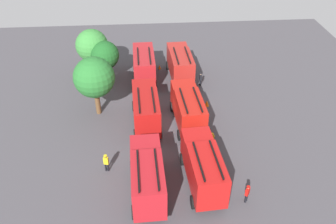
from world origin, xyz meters
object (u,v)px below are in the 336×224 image
Objects in this scene: fire_truck_2 at (180,63)px; traffic_cone_0 at (207,103)px; fire_truck_4 at (146,107)px; traffic_cone_1 at (159,67)px; fire_truck_5 at (144,64)px; firefighter_1 at (247,193)px; fire_truck_0 at (203,166)px; firefighter_0 at (169,52)px; firefighter_2 at (106,162)px; tree_2 at (92,46)px; firefighter_4 at (212,139)px; tree_1 at (105,55)px; fire_truck_1 at (188,108)px; tree_0 at (94,78)px; firefighter_3 at (201,78)px; fire_truck_3 at (147,175)px.

fire_truck_2 is 6.86m from traffic_cone_0.
traffic_cone_1 is (11.79, -2.00, -1.87)m from fire_truck_4.
fire_truck_2 and fire_truck_5 have the same top height.
fire_truck_4 is 13.31m from firefighter_1.
fire_truck_0 is 23.39m from firefighter_0.
firefighter_1 reaches higher than firefighter_0.
firefighter_2 is (4.30, 11.40, 0.06)m from firefighter_1.
tree_2 is at bearing 25.04° from fire_truck_0.
tree_1 is (13.14, 10.70, 2.63)m from firefighter_4.
firefighter_4 is (6.80, 1.64, -0.07)m from firefighter_1.
fire_truck_1 is 10.01m from tree_0.
fire_truck_1 is at bearing 141.20° from traffic_cone_0.
tree_1 is 2.31m from tree_2.
firefighter_1 is 23.58m from tree_1.
firefighter_1 is 1.05× the size of firefighter_3.
firefighter_1 is 0.33× the size of tree_1.
firefighter_0 is 10.16m from tree_1.
traffic_cone_1 is (2.77, 2.41, -1.87)m from fire_truck_2.
tree_2 is at bearing 97.46° from traffic_cone_1.
firefighter_1 is at bearing -146.98° from tree_2.
fire_truck_3 is 1.39× the size of tree_1.
fire_truck_3 is 4.48× the size of firefighter_4.
firefighter_2 is (2.86, 3.55, -1.12)m from fire_truck_3.
fire_truck_0 is 8.30m from fire_truck_1.
fire_truck_1 is at bearing -112.42° from firefighter_3.
firefighter_0 is at bearing -35.22° from tree_0.
tree_2 is (-3.97, 9.75, 3.14)m from firefighter_0.
tree_2 is (1.55, 1.61, 0.58)m from tree_1.
tree_2 reaches higher than fire_truck_3.
tree_2 is (8.30, 1.09, -0.32)m from tree_0.
tree_0 reaches higher than firefighter_4.
fire_truck_3 is 9.87× the size of traffic_cone_0.
tree_0 is (8.88, 1.46, 3.39)m from firefighter_2.
traffic_cone_0 is (6.81, -0.70, -0.53)m from firefighter_4.
tree_1 is (19.93, 12.35, 2.55)m from firefighter_1.
tree_2 is (21.48, 13.96, 3.13)m from firefighter_1.
fire_truck_3 is 3.98× the size of firefighter_2.
tree_2 reaches higher than fire_truck_0.
fire_truck_5 is 1.38× the size of tree_1.
fire_truck_5 is (9.23, 0.01, 0.00)m from fire_truck_4.
fire_truck_3 is 18.55m from fire_truck_5.
tree_0 is (-12.27, 8.66, 3.47)m from firefighter_0.
fire_truck_1 and fire_truck_3 have the same top height.
firefighter_4 is 2.91× the size of traffic_cone_1.
fire_truck_1 is 15.35m from tree_2.
firefighter_2 is at bearing -170.63° from tree_0.
tree_1 reaches higher than fire_truck_4.
traffic_cone_1 is (12.15, 2.23, -1.87)m from fire_truck_1.
fire_truck_0 is 20.05m from tree_1.
firefighter_2 is 0.28× the size of tree_0.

